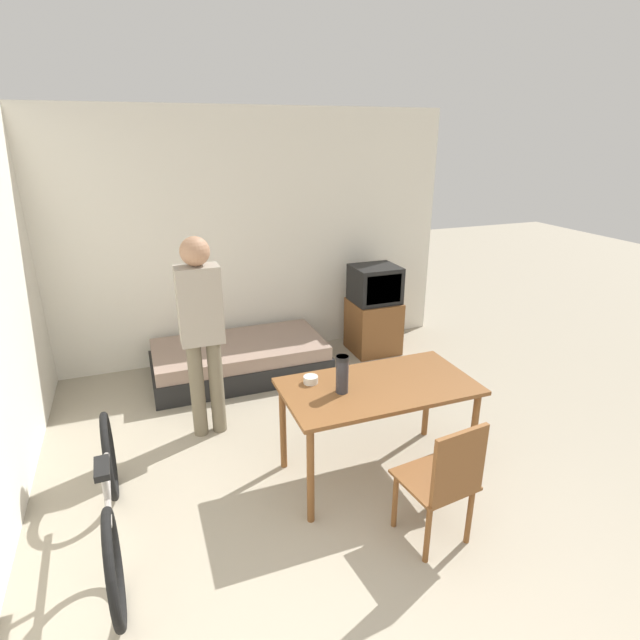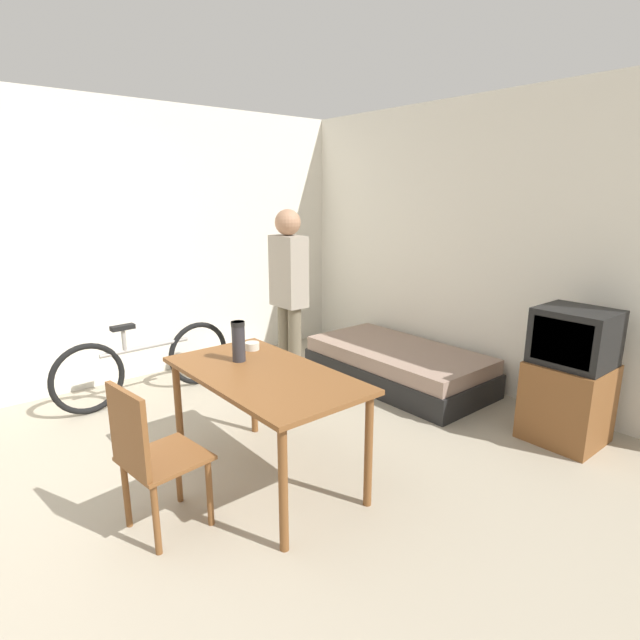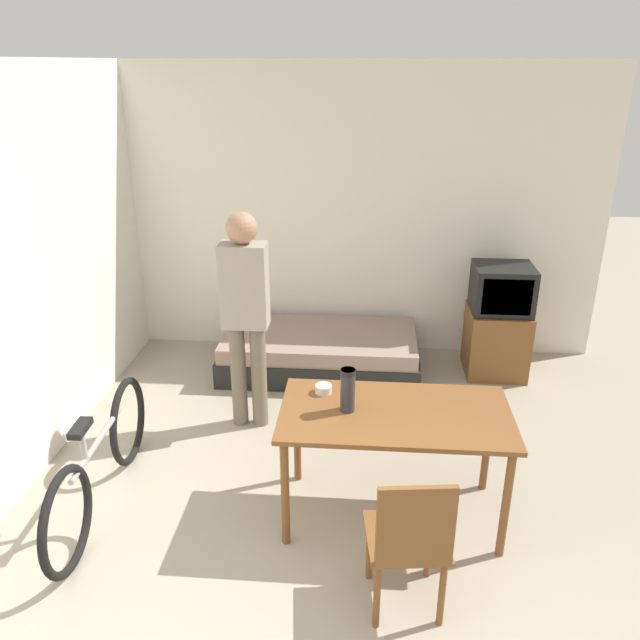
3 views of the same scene
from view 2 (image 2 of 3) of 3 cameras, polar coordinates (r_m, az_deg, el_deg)
The scene contains 11 objects.
ground_plane at distance 3.50m, azimuth -31.90°, elevation -19.78°, with size 20.00×20.00×0.00m, color #9E937F.
wall_back at distance 5.14m, azimuth 14.77°, elevation 8.37°, with size 4.91×0.06×2.70m.
wall_left at distance 5.44m, azimuth -16.27°, elevation 8.57°, with size 0.06×4.92×2.70m.
daybed at distance 5.03m, azimuth 8.86°, elevation -5.14°, with size 1.80×0.93×0.37m.
tv at distance 4.19m, azimuth 26.64°, elevation -5.99°, with size 0.53×0.52×1.03m.
dining_table at distance 3.20m, azimuth -6.41°, elevation -7.40°, with size 1.38×0.74×0.75m.
wooden_chair at distance 2.91m, azimuth -18.98°, elevation -14.19°, with size 0.45×0.45×0.88m.
bicycle at distance 4.84m, azimuth -19.19°, elevation -4.77°, with size 0.11×1.67×0.72m.
person_standing at distance 4.51m, azimuth -3.59°, elevation 3.54°, with size 0.34×0.23×1.71m.
thermos_flask at distance 3.35m, azimuth -9.31°, elevation -2.22°, with size 0.09×0.09×0.27m.
mate_bowl at distance 3.61m, azimuth -7.78°, elevation -2.96°, with size 0.10×0.10×0.05m.
Camera 2 is at (2.97, -0.21, 1.84)m, focal length 28.00 mm.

